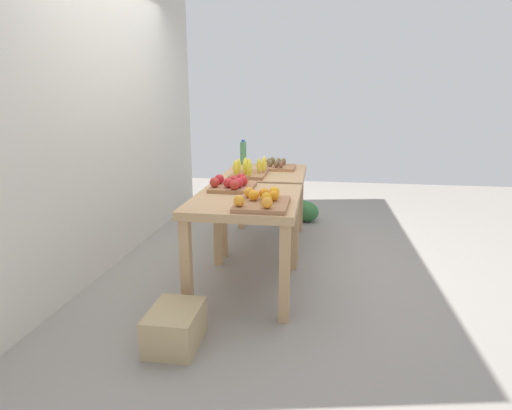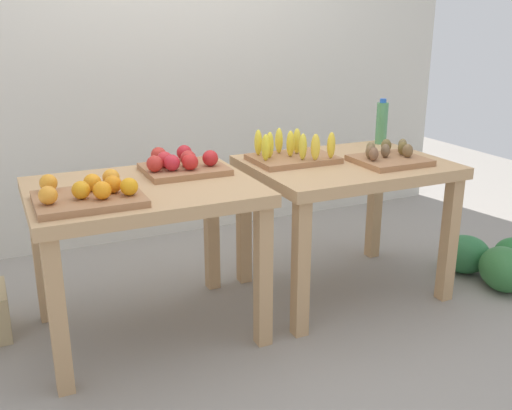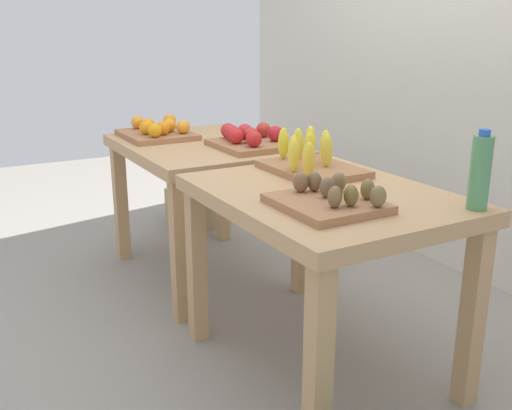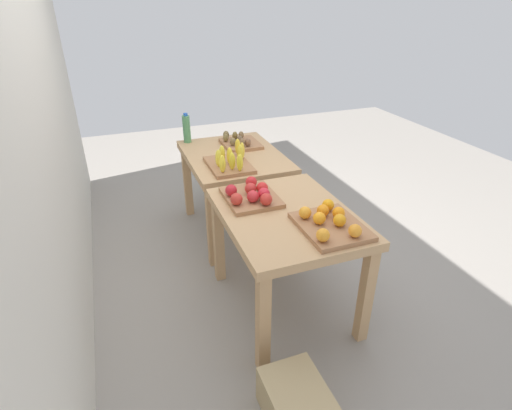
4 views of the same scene
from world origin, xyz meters
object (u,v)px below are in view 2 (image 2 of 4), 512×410
Objects in this scene: orange_bin at (90,193)px; banana_crate at (292,153)px; display_table_left at (144,208)px; display_table_right at (346,181)px; apple_bin at (181,164)px; water_bottle at (382,123)px; kiwi_bin at (389,157)px; watermelon_pile at (495,261)px.

banana_crate is at bearing 13.81° from orange_bin.
display_table_left is 1.00× the size of display_table_right.
apple_bin is at bearing 31.80° from orange_bin.
display_table_right is 0.59m from water_bottle.
water_bottle reaches higher than banana_crate.
apple_bin is at bearing 176.37° from banana_crate.
apple_bin is at bearing 32.99° from display_table_left.
orange_bin is 1.21× the size of kiwi_bin.
display_table_right is 1.59× the size of watermelon_pile.
water_bottle is (0.45, 0.31, 0.24)m from display_table_right.
water_bottle is at bearing 6.57° from apple_bin.
apple_bin is (0.24, 0.15, 0.15)m from display_table_left.
watermelon_pile is at bearing -13.60° from apple_bin.
display_table_right is at bearing -22.98° from banana_crate.
display_table_right is at bearing -9.96° from apple_bin.
orange_bin is 2.38m from watermelon_pile.
orange_bin is (-0.26, -0.16, 0.15)m from display_table_left.
display_table_left is 0.34m from orange_bin.
banana_crate is (0.61, -0.04, 0.01)m from apple_bin.
water_bottle is 1.06m from watermelon_pile.
water_bottle is (1.33, 0.15, 0.09)m from apple_bin.
orange_bin is 1.14m from banana_crate.
banana_crate reaches higher than apple_bin.
display_table_right reaches higher than watermelon_pile.
orange_bin is 1.06× the size of apple_bin.
banana_crate reaches higher than watermelon_pile.
banana_crate is 1.61× the size of water_bottle.
kiwi_bin is at bearing 167.30° from watermelon_pile.
water_bottle is (1.83, 0.46, 0.09)m from orange_bin.
display_table_right is at bearing -145.52° from water_bottle.
kiwi_bin is (0.19, -0.12, 0.14)m from display_table_right.
watermelon_pile is (1.78, -0.43, -0.68)m from apple_bin.
watermelon_pile is at bearing -3.00° from orange_bin.
apple_bin is 1.34m from water_bottle.
banana_crate reaches higher than display_table_left.
water_bottle reaches higher than watermelon_pile.
apple_bin is (0.50, 0.31, 0.01)m from orange_bin.
orange_bin is at bearing -148.20° from apple_bin.
water_bottle is (1.57, 0.31, 0.24)m from display_table_left.
water_bottle is (0.26, 0.42, 0.10)m from kiwi_bin.
orange_bin is 1.57m from kiwi_bin.
display_table_left is 3.80× the size of water_bottle.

